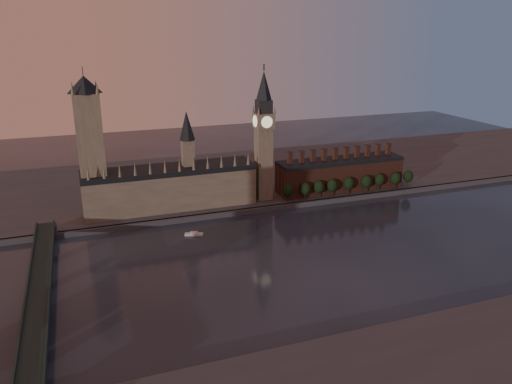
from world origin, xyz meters
TOP-DOWN VIEW (x-y plane):
  - ground at (0.00, 0.00)m, footprint 900.00×900.00m
  - north_bank at (0.00, 178.04)m, footprint 900.00×182.00m
  - palace_of_westminster at (-64.41, 114.91)m, footprint 130.00×30.30m
  - victoria_tower at (-120.00, 115.00)m, footprint 24.00×24.00m
  - big_ben at (10.00, 110.00)m, footprint 15.00×15.00m
  - chimney_block at (80.00, 110.00)m, footprint 110.00×25.00m
  - embankment_tree_0 at (25.29, 95.38)m, footprint 8.60×8.60m
  - embankment_tree_1 at (40.19, 94.22)m, footprint 8.60×8.60m
  - embankment_tree_2 at (52.72, 94.69)m, footprint 8.60×8.60m
  - embankment_tree_3 at (64.68, 94.46)m, footprint 8.60×8.60m
  - embankment_tree_4 at (80.51, 95.04)m, footprint 8.60×8.60m
  - embankment_tree_5 at (96.99, 94.16)m, footprint 8.60×8.60m
  - embankment_tree_6 at (110.56, 95.41)m, footprint 8.60×8.60m
  - embankment_tree_7 at (125.86, 94.18)m, footprint 8.60×8.60m
  - embankment_tree_8 at (139.68, 95.32)m, footprint 8.60×8.60m
  - westminster_bridge at (-155.00, -2.70)m, footprint 14.00×200.00m
  - river_boat at (-59.19, 63.00)m, footprint 13.02×7.85m

SIDE VIEW (x-z plane):
  - ground at x=0.00m, z-range 0.00..0.00m
  - river_boat at x=-59.19m, z-range -0.29..2.22m
  - north_bank at x=0.00m, z-range 0.00..4.00m
  - westminster_bridge at x=-155.00m, z-range 1.66..13.21m
  - embankment_tree_0 at x=25.29m, z-range 6.03..20.91m
  - embankment_tree_1 at x=40.19m, z-range 6.03..20.91m
  - embankment_tree_2 at x=52.72m, z-range 6.03..20.91m
  - embankment_tree_3 at x=64.68m, z-range 6.03..20.91m
  - embankment_tree_4 at x=80.51m, z-range 6.03..20.91m
  - embankment_tree_5 at x=96.99m, z-range 6.03..20.91m
  - embankment_tree_6 at x=110.56m, z-range 6.03..20.91m
  - embankment_tree_7 at x=125.86m, z-range 6.03..20.91m
  - embankment_tree_8 at x=139.68m, z-range 6.03..20.91m
  - chimney_block at x=80.00m, z-range -0.68..36.32m
  - palace_of_westminster at x=-64.41m, z-range -15.37..58.63m
  - big_ben at x=10.00m, z-range 3.33..110.33m
  - victoria_tower at x=-120.00m, z-range 5.09..113.09m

